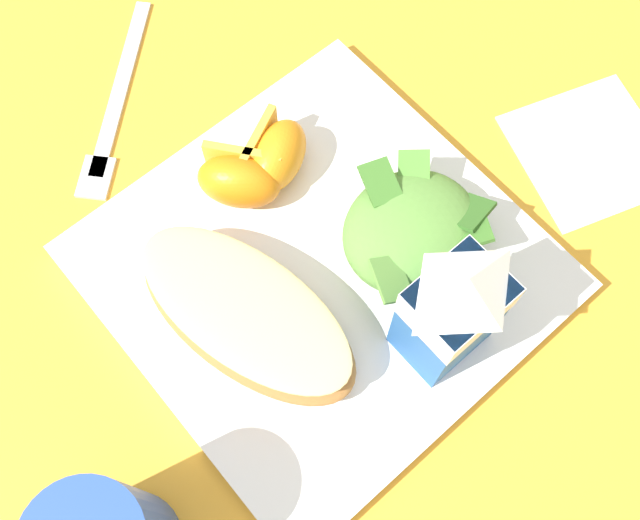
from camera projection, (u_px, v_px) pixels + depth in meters
ground at (320, 274)px, 0.53m from camera, size 3.00×3.00×0.00m
white_plate at (320, 270)px, 0.52m from camera, size 0.28×0.28×0.02m
cheesy_pizza_bread at (251, 319)px, 0.48m from camera, size 0.11×0.18×0.04m
green_salad_pile at (412, 231)px, 0.50m from camera, size 0.11×0.10×0.04m
milk_carton at (453, 309)px, 0.44m from camera, size 0.06×0.04×0.11m
orange_wedge_front at (275, 155)px, 0.52m from camera, size 0.07×0.06×0.04m
orange_wedge_middle at (239, 180)px, 0.52m from camera, size 0.07×0.07×0.04m
paper_napkin at (591, 150)px, 0.56m from camera, size 0.14×0.14×0.00m
metal_fork at (113, 111)px, 0.58m from camera, size 0.15×0.14×0.01m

